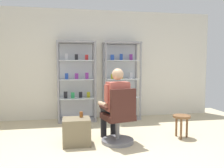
{
  "coord_description": "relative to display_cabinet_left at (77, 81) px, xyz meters",
  "views": [
    {
      "loc": [
        -0.73,
        -2.9,
        1.36
      ],
      "look_at": [
        0.04,
        1.26,
        1.0
      ],
      "focal_mm": 37.37,
      "sensor_mm": 36.0,
      "label": 1
    }
  ],
  "objects": [
    {
      "name": "ground_plane",
      "position": [
        0.55,
        -2.76,
        -0.96
      ],
      "size": [
        7.2,
        7.2,
        0.0
      ],
      "primitive_type": "plane",
      "color": "#C6B793"
    },
    {
      "name": "back_wall",
      "position": [
        0.55,
        0.24,
        0.39
      ],
      "size": [
        6.0,
        0.1,
        2.7
      ],
      "primitive_type": "cube",
      "color": "silver",
      "rests_on": "ground"
    },
    {
      "name": "display_cabinet_left",
      "position": [
        0.0,
        0.0,
        0.0
      ],
      "size": [
        0.9,
        0.45,
        1.9
      ],
      "color": "gray",
      "rests_on": "ground"
    },
    {
      "name": "display_cabinet_right",
      "position": [
        1.1,
        0.0,
        -0.0
      ],
      "size": [
        0.9,
        0.45,
        1.9
      ],
      "color": "gray",
      "rests_on": "ground"
    },
    {
      "name": "office_chair",
      "position": [
        0.65,
        -1.85,
        -0.57
      ],
      "size": [
        0.61,
        0.58,
        0.96
      ],
      "color": "slate",
      "rests_on": "ground"
    },
    {
      "name": "seated_shopkeeper",
      "position": [
        0.61,
        -1.69,
        -0.25
      ],
      "size": [
        0.55,
        0.62,
        1.29
      ],
      "color": "black",
      "rests_on": "ground"
    },
    {
      "name": "storage_crate",
      "position": [
        -0.07,
        -1.76,
        -0.74
      ],
      "size": [
        0.46,
        0.4,
        0.45
      ],
      "primitive_type": "cube",
      "color": "#72664C",
      "rests_on": "ground"
    },
    {
      "name": "tea_glass",
      "position": [
        0.02,
        -1.69,
        -0.46
      ],
      "size": [
        0.06,
        0.06,
        0.1
      ],
      "primitive_type": "cylinder",
      "color": "brown",
      "rests_on": "storage_crate"
    },
    {
      "name": "wooden_stool",
      "position": [
        1.86,
        -1.74,
        -0.63
      ],
      "size": [
        0.32,
        0.32,
        0.42
      ],
      "color": "brown",
      "rests_on": "ground"
    }
  ]
}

